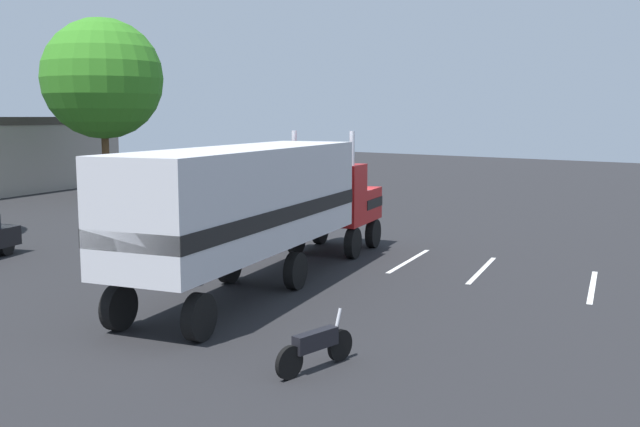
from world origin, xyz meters
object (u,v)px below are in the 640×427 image
at_px(tree_left, 103,79).
at_px(person_bystander, 178,259).
at_px(semi_truck, 263,201).
at_px(motorcycle, 316,346).

bearing_deg(tree_left, person_bystander, -119.19).
relative_size(semi_truck, tree_left, 1.32).
relative_size(person_bystander, motorcycle, 0.77).
bearing_deg(motorcycle, person_bystander, 70.84).
distance_m(motorcycle, tree_left, 33.26).
bearing_deg(semi_truck, tree_left, 66.36).
relative_size(semi_truck, person_bystander, 8.73).
height_order(semi_truck, person_bystander, semi_truck).
bearing_deg(semi_truck, person_bystander, 141.45).
bearing_deg(person_bystander, semi_truck, -38.55).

